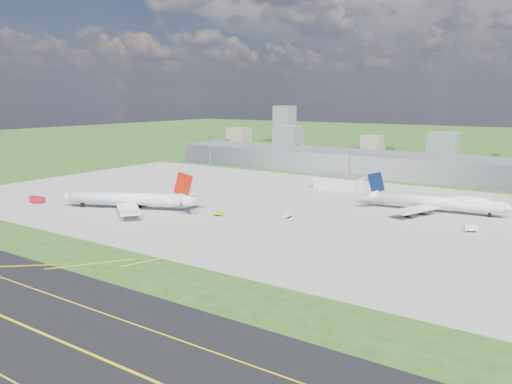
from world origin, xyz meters
The scene contains 22 objects.
ground centered at (0.00, 150.00, 0.00)m, with size 1400.00×1400.00×0.00m, color #234816.
apron centered at (10.00, 40.00, 0.04)m, with size 360.00×190.00×0.08m, color gray.
terminal centered at (0.00, 165.00, 7.50)m, with size 300.00×42.00×15.00m, color gray.
ops_building centered at (10.00, 100.00, 4.00)m, with size 26.00×16.00×8.00m, color silver.
mast_west centered at (-100.00, 115.00, 17.71)m, with size 3.50×2.00×25.90m.
mast_center centered at (10.00, 115.00, 17.71)m, with size 3.50×2.00×25.90m.
airliner_red_twin centered at (-50.72, -8.50, 5.12)m, with size 66.61×50.31×19.22m.
airliner_blue_quad centered at (75.07, 67.43, 4.92)m, with size 67.81×52.81×17.71m.
fire_truck centered at (-104.08, -24.88, 1.59)m, with size 7.50×4.19×3.18m.
crash_tender centered at (-101.43, -23.50, 1.57)m, with size 6.02×2.79×3.15m.
tug_yellow centered at (-6.82, 4.89, 1.00)m, with size 4.19×2.73×1.94m.
van_white_near centered at (21.40, 18.96, 1.24)m, with size 2.25×4.80×2.45m.
van_white_far centered at (95.19, 38.81, 1.27)m, with size 5.36×4.48×2.52m.
bldg_far_w centered at (-220.00, 320.00, 9.00)m, with size 24.00×20.00×18.00m, color gray.
bldg_w centered at (-140.00, 300.00, 12.00)m, with size 28.00×22.00×24.00m, color slate.
bldg_cw centered at (-60.00, 340.00, 7.00)m, with size 20.00×18.00×14.00m, color gray.
bldg_c centered at (20.00, 310.00, 11.00)m, with size 26.00×20.00×22.00m, color slate.
bldg_tall_w centered at (-180.00, 360.00, 22.00)m, with size 22.00×20.00×44.00m, color slate.
tree_far_w centered at (-200.00, 270.00, 5.18)m, with size 7.20×7.20×8.80m.
tree_w centered at (-110.00, 265.00, 4.86)m, with size 6.75×6.75×8.25m.
tree_c centered at (-20.00, 280.00, 5.84)m, with size 8.10×8.10×9.90m.
tree_e centered at (70.00, 275.00, 5.51)m, with size 7.65×7.65×9.35m.
Camera 1 is at (130.78, -171.62, 53.32)m, focal length 35.00 mm.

